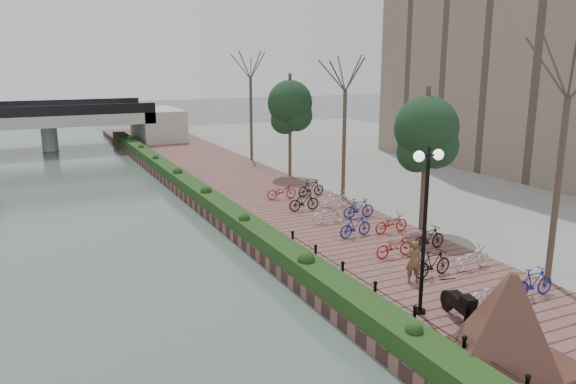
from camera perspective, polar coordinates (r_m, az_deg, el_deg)
ground at (r=15.81m, az=10.69°, el=-17.76°), size 220.00×220.00×0.00m
promenade at (r=31.83m, az=-2.01°, el=-1.08°), size 8.00×75.00×0.50m
inland_pavement at (r=40.75m, az=19.10°, el=1.35°), size 24.00×75.00×0.50m
hedge at (r=32.88m, az=-9.21°, el=0.20°), size 1.10×56.00×0.60m
chain_fence at (r=17.59m, az=10.69°, el=-11.31°), size 0.10×14.10×0.70m
granite_monument at (r=15.50m, az=21.61°, el=-11.88°), size 3.65×3.65×2.46m
lamppost at (r=16.97m, az=13.88°, el=-0.43°), size 1.02×0.32×5.16m
motorcycle at (r=17.77m, az=16.98°, el=-10.77°), size 0.86×1.77×1.06m
pedestrian at (r=20.17m, az=12.62°, el=-6.90°), size 0.66×0.56×1.52m
bicycle_parking at (r=25.23m, az=8.74°, el=-3.34°), size 2.40×17.32×1.00m
street_trees at (r=28.91m, az=9.12°, el=4.26°), size 3.20×37.12×6.80m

